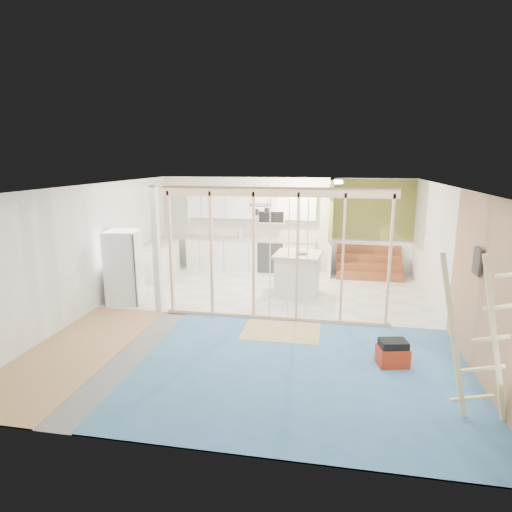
% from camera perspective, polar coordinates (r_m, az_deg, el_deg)
% --- Properties ---
extents(room, '(7.01, 8.01, 2.61)m').
position_cam_1_polar(room, '(8.18, 0.52, 0.16)').
color(room, slate).
rests_on(room, ground).
extents(floor_overlays, '(7.00, 8.00, 0.03)m').
position_cam_1_polar(floor_overlays, '(8.60, 1.06, -8.18)').
color(floor_overlays, silver).
rests_on(floor_overlays, room).
extents(stud_frame, '(4.66, 0.14, 2.60)m').
position_cam_1_polar(stud_frame, '(8.17, -0.97, 2.11)').
color(stud_frame, '#E0B789').
rests_on(stud_frame, room).
extents(base_cabinets, '(4.45, 2.24, 0.93)m').
position_cam_1_polar(base_cabinets, '(11.91, -4.39, 0.03)').
color(base_cabinets, white).
rests_on(base_cabinets, room).
extents(upper_cabinets, '(3.60, 0.41, 0.85)m').
position_cam_1_polar(upper_cabinets, '(11.96, -0.36, 6.69)').
color(upper_cabinets, white).
rests_on(upper_cabinets, room).
extents(green_partition, '(2.25, 1.51, 2.60)m').
position_cam_1_polar(green_partition, '(11.75, 13.47, 1.91)').
color(green_partition, olive).
rests_on(green_partition, room).
extents(pot_rack, '(0.52, 0.52, 0.72)m').
position_cam_1_polar(pot_rack, '(9.96, 0.63, 6.49)').
color(pot_rack, black).
rests_on(pot_rack, room).
extents(sheathing_panel, '(0.02, 4.00, 2.60)m').
position_cam_1_polar(sheathing_panel, '(6.50, 29.05, -4.85)').
color(sheathing_panel, tan).
rests_on(sheathing_panel, room).
extents(electrical_panel, '(0.04, 0.30, 0.40)m').
position_cam_1_polar(electrical_panel, '(6.95, 27.43, -0.62)').
color(electrical_panel, '#343439').
rests_on(electrical_panel, room).
extents(ceiling_light, '(0.32, 0.32, 0.08)m').
position_cam_1_polar(ceiling_light, '(10.89, 10.65, 9.68)').
color(ceiling_light, '#FFEABF').
rests_on(ceiling_light, room).
extents(fridge, '(0.81, 0.78, 1.60)m').
position_cam_1_polar(fridge, '(9.69, -17.13, -1.45)').
color(fridge, white).
rests_on(fridge, room).
extents(island, '(1.10, 1.10, 1.00)m').
position_cam_1_polar(island, '(9.88, 5.55, -2.49)').
color(island, silver).
rests_on(island, room).
extents(bowl, '(0.31, 0.31, 0.07)m').
position_cam_1_polar(bowl, '(9.69, 6.06, 0.46)').
color(bowl, silver).
rests_on(bowl, island).
extents(soap_bottle_a, '(0.14, 0.14, 0.32)m').
position_cam_1_polar(soap_bottle_a, '(11.94, -2.25, 3.14)').
color(soap_bottle_a, '#9FA2B1').
rests_on(soap_bottle_a, base_cabinets).
extents(soap_bottle_b, '(0.10, 0.10, 0.19)m').
position_cam_1_polar(soap_bottle_b, '(11.81, 6.94, 2.62)').
color(soap_bottle_b, silver).
rests_on(soap_bottle_b, base_cabinets).
extents(toolbox, '(0.50, 0.42, 0.42)m').
position_cam_1_polar(toolbox, '(6.98, 17.76, -12.32)').
color(toolbox, '#A7290F').
rests_on(toolbox, room).
extents(ladder, '(1.10, 0.05, 2.05)m').
position_cam_1_polar(ladder, '(5.70, 27.64, -9.74)').
color(ladder, '#E4D68B').
rests_on(ladder, room).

